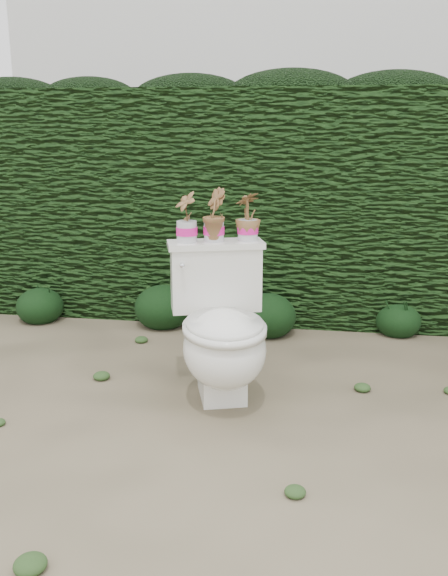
% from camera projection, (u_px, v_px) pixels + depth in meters
% --- Properties ---
extents(ground, '(60.00, 60.00, 0.00)m').
position_uv_depth(ground, '(260.00, 396.00, 3.17)').
color(ground, '#85775B').
rests_on(ground, ground).
extents(hedge, '(8.00, 1.00, 1.60)m').
position_uv_depth(hedge, '(283.00, 204.00, 4.49)').
color(hedge, '#204416').
rests_on(hedge, ground).
extents(house_wall, '(8.00, 3.50, 4.00)m').
position_uv_depth(house_wall, '(349.00, 76.00, 8.29)').
color(house_wall, silver).
rests_on(house_wall, ground).
extents(toilet, '(0.63, 0.78, 0.78)m').
position_uv_depth(toilet, '(222.00, 333.00, 3.06)').
color(toilet, white).
rests_on(toilet, ground).
extents(potted_plant_left, '(0.15, 0.16, 0.25)m').
position_uv_depth(potted_plant_left, '(187.00, 218.00, 3.13)').
color(potted_plant_left, '#376E22').
rests_on(potted_plant_left, toilet).
extents(potted_plant_center, '(0.14, 0.16, 0.26)m').
position_uv_depth(potted_plant_center, '(214.00, 216.00, 3.14)').
color(potted_plant_center, '#376E22').
rests_on(potted_plant_center, toilet).
extents(potted_plant_right, '(0.19, 0.19, 0.24)m').
position_uv_depth(potted_plant_right, '(248.00, 218.00, 3.17)').
color(potted_plant_right, '#376E22').
rests_on(potted_plant_right, toilet).
extents(liriope_clump_1, '(0.33, 0.33, 0.27)m').
position_uv_depth(liriope_clump_1, '(40.00, 303.00, 4.36)').
color(liriope_clump_1, black).
rests_on(liriope_clump_1, ground).
extents(liriope_clump_2, '(0.40, 0.40, 0.32)m').
position_uv_depth(liriope_clump_2, '(163.00, 304.00, 4.24)').
color(liriope_clump_2, black).
rests_on(liriope_clump_2, ground).
extents(liriope_clump_3, '(0.38, 0.38, 0.31)m').
position_uv_depth(liriope_clump_3, '(268.00, 312.00, 4.08)').
color(liriope_clump_3, black).
rests_on(liriope_clump_3, ground).
extents(liriope_clump_4, '(0.30, 0.30, 0.24)m').
position_uv_depth(liriope_clump_4, '(398.00, 317.00, 4.08)').
color(liriope_clump_4, black).
rests_on(liriope_clump_4, ground).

